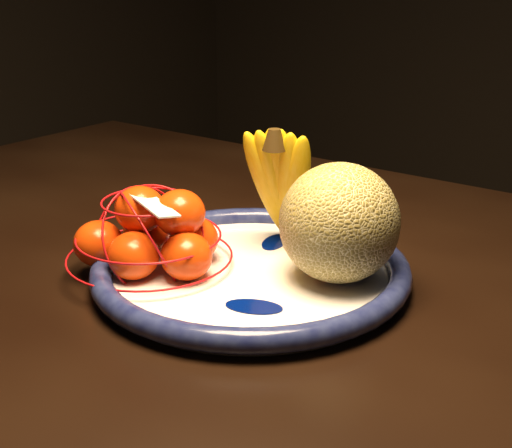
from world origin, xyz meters
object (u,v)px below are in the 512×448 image
Objects in this scene: dining_table at (254,310)px; cantaloupe at (339,223)px; mandarin_bag at (153,236)px; fruit_bowl at (251,270)px; banana_bunch at (282,180)px.

dining_table is 0.22m from cantaloupe.
mandarin_bag is (-0.19, -0.10, -0.03)m from cantaloupe.
fruit_bowl is 0.12m from mandarin_bag.
cantaloupe is at bearing -41.86° from banana_bunch.
fruit_bowl is at bearing 31.52° from mandarin_bag.
dining_table is at bearing 170.04° from cantaloupe.
mandarin_bag is at bearing -151.29° from cantaloupe.
banana_bunch is (0.03, 0.02, 0.18)m from dining_table.
banana_bunch reaches higher than dining_table.
mandarin_bag is at bearing -135.86° from banana_bunch.
cantaloupe reaches higher than dining_table.
cantaloupe is (0.09, 0.04, 0.07)m from fruit_bowl.
banana_bunch is 0.18m from mandarin_bag.
cantaloupe is at bearing 25.50° from fruit_bowl.
mandarin_bag reaches higher than fruit_bowl.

